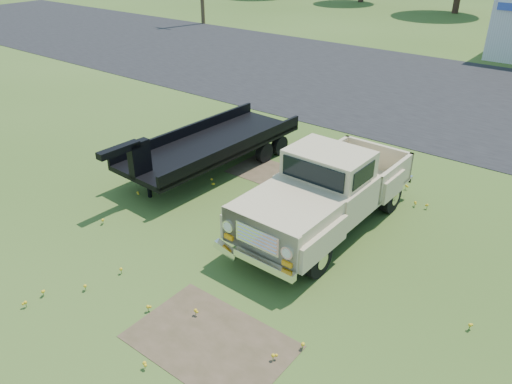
# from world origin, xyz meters

# --- Properties ---
(ground) EXTENTS (140.00, 140.00, 0.00)m
(ground) POSITION_xyz_m (0.00, 0.00, 0.00)
(ground) COLOR #344E19
(ground) RESTS_ON ground
(asphalt_lot) EXTENTS (90.00, 14.00, 0.02)m
(asphalt_lot) POSITION_xyz_m (0.00, 15.00, 0.00)
(asphalt_lot) COLOR black
(asphalt_lot) RESTS_ON ground
(dirt_patch_a) EXTENTS (3.00, 2.00, 0.01)m
(dirt_patch_a) POSITION_xyz_m (1.50, -3.00, 0.00)
(dirt_patch_a) COLOR #443924
(dirt_patch_a) RESTS_ON ground
(dirt_patch_b) EXTENTS (2.20, 1.60, 0.01)m
(dirt_patch_b) POSITION_xyz_m (-2.00, 3.50, 0.00)
(dirt_patch_b) COLOR #443924
(dirt_patch_b) RESTS_ON ground
(vintage_pickup_truck) EXTENTS (2.44, 6.00, 2.16)m
(vintage_pickup_truck) POSITION_xyz_m (1.11, 1.79, 1.08)
(vintage_pickup_truck) COLOR tan
(vintage_pickup_truck) RESTS_ON ground
(flatbed_trailer) EXTENTS (2.55, 6.85, 1.84)m
(flatbed_trailer) POSITION_xyz_m (-3.58, 2.69, 0.92)
(flatbed_trailer) COLOR black
(flatbed_trailer) RESTS_ON ground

